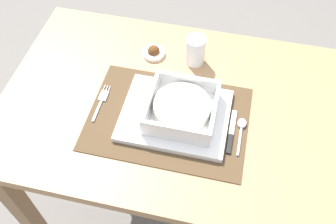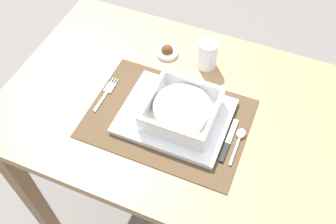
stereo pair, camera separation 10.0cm
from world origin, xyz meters
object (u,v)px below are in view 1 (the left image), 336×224
fork (102,100)px  butter_knife (231,134)px  drinking_glass (195,52)px  bread_knife (221,135)px  porridge_bowl (182,108)px  condiment_saucer (154,52)px  dining_table (176,127)px  spoon (241,127)px

fork → butter_knife: bearing=-5.3°
drinking_glass → bread_knife: bearing=-65.1°
porridge_bowl → bread_knife: (0.11, -0.03, -0.04)m
porridge_bowl → condiment_saucer: 0.26m
porridge_bowl → bread_knife: porridge_bowl is taller
dining_table → fork: bearing=-170.1°
fork → condiment_saucer: bearing=65.3°
dining_table → fork: (-0.21, -0.04, 0.12)m
dining_table → butter_knife: (0.16, -0.07, 0.12)m
fork → spoon: bearing=-0.9°
bread_knife → porridge_bowl: bearing=160.0°
fork → drinking_glass: 0.31m
butter_knife → condiment_saucer: 0.36m
bread_knife → condiment_saucer: (-0.25, 0.25, 0.00)m
dining_table → spoon: size_ratio=8.52×
fork → porridge_bowl: bearing=-1.7°
dining_table → drinking_glass: drinking_glass is taller
fork → spoon: 0.39m
dining_table → spoon: spoon is taller
spoon → bread_knife: bearing=-143.8°
butter_knife → condiment_saucer: size_ratio=2.04×
butter_knife → condiment_saucer: condiment_saucer is taller
spoon → condiment_saucer: size_ratio=1.71×
drinking_glass → condiment_saucer: size_ratio=1.33×
butter_knife → condiment_saucer: bearing=134.4°
spoon → drinking_glass: 0.27m
porridge_bowl → bread_knife: bearing=-17.1°
drinking_glass → spoon: bearing=-52.6°
dining_table → spoon: 0.23m
porridge_bowl → butter_knife: (0.14, -0.03, -0.04)m
condiment_saucer → dining_table: bearing=-57.9°
porridge_bowl → butter_knife: porridge_bowl is taller
spoon → butter_knife: spoon is taller
fork → condiment_saucer: condiment_saucer is taller
porridge_bowl → condiment_saucer: porridge_bowl is taller
bread_knife → drinking_glass: drinking_glass is taller
dining_table → bread_knife: size_ratio=7.25×
dining_table → bread_knife: bearing=-29.7°
dining_table → butter_knife: bearing=-23.5°
dining_table → porridge_bowl: 0.16m
drinking_glass → butter_knife: bearing=-59.8°
spoon → condiment_saucer: (-0.29, 0.22, 0.00)m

